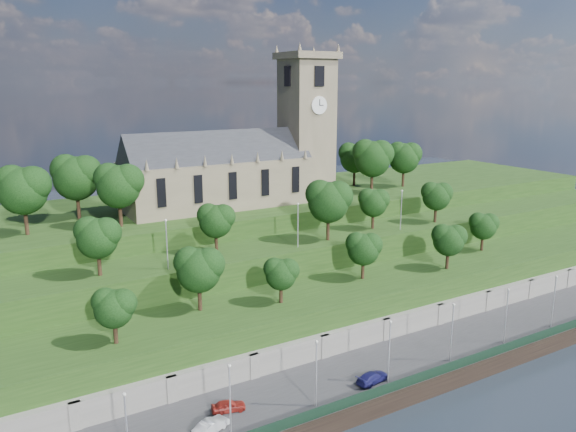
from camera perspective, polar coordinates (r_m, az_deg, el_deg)
ground at (r=69.61m, az=12.75°, el=-18.01°), size 320.00×320.00×0.00m
promenade at (r=72.95m, az=9.47°, el=-15.38°), size 160.00×12.00×2.00m
quay_wall at (r=69.02m, az=12.83°, el=-17.24°), size 160.00×0.50×2.20m
fence at (r=68.68m, az=12.51°, el=-15.95°), size 160.00×0.10×1.20m
retaining_wall at (r=76.38m, az=6.59°, el=-12.63°), size 160.00×2.10×5.00m
embankment_lower at (r=80.18m, az=4.00°, el=-10.08°), size 160.00×12.00×8.00m
embankment_upper at (r=88.08m, az=-0.04°, el=-6.45°), size 160.00×10.00×12.00m
hilltop at (r=105.43m, az=-5.82°, el=-2.30°), size 160.00×32.00×15.00m
church at (r=99.13m, az=-4.63°, el=5.60°), size 38.60×12.35×27.60m
trees_lower at (r=77.27m, az=3.91°, el=-4.00°), size 67.38×9.13×8.26m
trees_upper at (r=84.94m, az=1.44°, el=0.88°), size 62.60×8.58×9.51m
trees_hilltop at (r=97.09m, az=-4.83°, el=4.92°), size 78.39×16.20×10.41m
lamp_posts_promenade at (r=66.94m, az=10.26°, el=-12.94°), size 60.36×0.36×7.68m
lamp_posts_upper at (r=82.71m, az=1.01°, el=-0.54°), size 40.36×0.36×6.79m
car_left at (r=62.90m, az=-6.07°, el=-18.63°), size 3.86×2.26×1.23m
car_middle at (r=59.99m, az=-7.82°, el=-20.37°), size 4.29×2.84×1.34m
car_right at (r=68.35m, az=8.59°, el=-15.89°), size 4.56×2.44×1.26m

